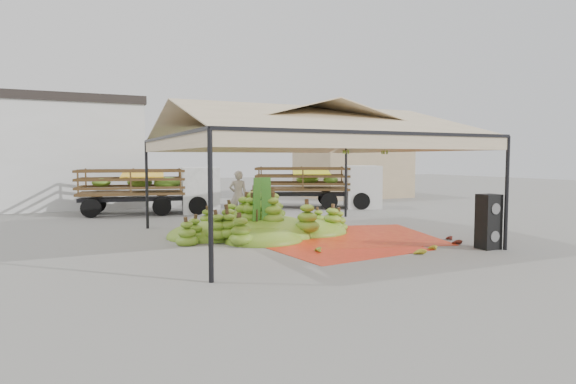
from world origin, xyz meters
name	(u,v)px	position (x,y,z in m)	size (l,w,h in m)	color
ground	(303,238)	(0.00, 0.00, 0.00)	(90.00, 90.00, 0.00)	slate
canopy_tent	(303,129)	(0.00, 0.00, 3.30)	(8.10, 8.10, 4.00)	black
building_tan	(352,164)	(10.00, 13.00, 2.07)	(6.30, 5.30, 4.10)	tan
tarp_left	(339,246)	(0.27, -1.71, 0.01)	(3.73, 3.55, 0.01)	red
tarp_right	(364,235)	(1.93, -0.43, 0.01)	(4.08, 4.28, 0.01)	#D54514
banana_heap	(264,215)	(-0.88, 0.98, 0.64)	(5.95, 4.89, 1.27)	#507919
hand_yellow_a	(431,247)	(2.18, -3.22, 0.09)	(0.40, 0.33, 0.18)	gold
hand_yellow_b	(420,251)	(1.46, -3.62, 0.10)	(0.45, 0.36, 0.20)	gold
hand_red_a	(447,237)	(3.70, -2.18, 0.09)	(0.40, 0.32, 0.18)	#5F1F15
hand_red_b	(456,241)	(3.36, -2.90, 0.10)	(0.42, 0.35, 0.19)	#501F12
hand_green	(315,249)	(-0.74, -2.18, 0.10)	(0.43, 0.35, 0.20)	#537318
hanging_bunches	(366,152)	(2.36, 0.14, 2.62)	(1.74, 0.24, 0.20)	#557E1A
speaker_stack	(488,222)	(3.70, -3.70, 0.73)	(0.55, 0.48, 1.47)	black
banana_leaves	(259,236)	(-1.13, 0.77, 0.00)	(0.96, 1.36, 3.70)	#20681B
vendor	(238,195)	(-0.40, 4.87, 0.97)	(0.71, 0.47, 1.95)	gray
truck_left	(156,185)	(-2.95, 8.49, 1.25)	(6.15, 3.04, 2.02)	#52341B
truck_right	(323,182)	(4.93, 7.66, 1.27)	(6.31, 4.35, 2.06)	#51341B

